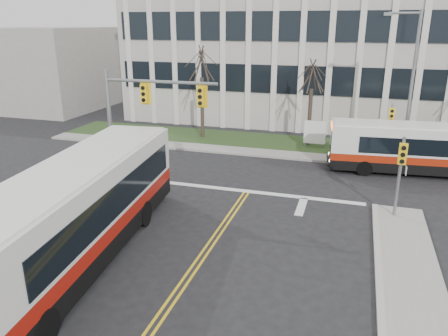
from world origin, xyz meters
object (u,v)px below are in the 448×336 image
streetlight (409,79)px  bus_main (73,218)px  bus_cross (425,150)px  directory_sign (315,133)px

streetlight → bus_main: 21.09m
streetlight → bus_cross: (1.14, -2.20, -3.76)m
bus_main → streetlight: bearing=47.5°
bus_main → directory_sign: bearing=63.2°
bus_main → bus_cross: 19.84m
directory_sign → bus_main: size_ratio=0.15×
bus_main → bus_cross: bearing=41.1°
streetlight → directory_sign: (-5.53, 1.30, -4.02)m
directory_sign → bus_main: (-6.80, -18.07, 0.63)m
streetlight → bus_cross: bearing=-62.6°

